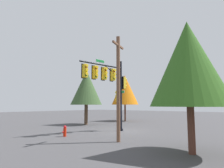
# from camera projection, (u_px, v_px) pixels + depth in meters

# --- Properties ---
(ground_plane) EXTENTS (120.00, 120.00, 0.00)m
(ground_plane) POSITION_uv_depth(u_px,v_px,m) (121.00, 131.00, 17.97)
(ground_plane) COLOR #454447
(signal_pole_assembly) EXTENTS (5.31, 1.30, 6.59)m
(signal_pole_assembly) POSITION_uv_depth(u_px,v_px,m) (110.00, 82.00, 17.56)
(signal_pole_assembly) COLOR black
(signal_pole_assembly) RESTS_ON ground_plane
(utility_pole) EXTENTS (1.76, 0.62, 7.07)m
(utility_pole) POSITION_uv_depth(u_px,v_px,m) (118.00, 85.00, 12.92)
(utility_pole) COLOR brown
(utility_pole) RESTS_ON ground_plane
(fire_hydrant) EXTENTS (0.33, 0.24, 0.83)m
(fire_hydrant) POSITION_uv_depth(u_px,v_px,m) (65.00, 131.00, 14.71)
(fire_hydrant) COLOR red
(fire_hydrant) RESTS_ON ground_plane
(tree_near) EXTENTS (4.00, 4.00, 6.76)m
(tree_near) POSITION_uv_depth(u_px,v_px,m) (188.00, 63.00, 9.91)
(tree_near) COLOR brown
(tree_near) RESTS_ON ground_plane
(tree_mid) EXTENTS (4.07, 4.07, 6.99)m
(tree_mid) POSITION_uv_depth(u_px,v_px,m) (125.00, 90.00, 29.72)
(tree_mid) COLOR brown
(tree_mid) RESTS_ON ground_plane
(tree_far) EXTENTS (3.89, 3.89, 6.76)m
(tree_far) POSITION_uv_depth(u_px,v_px,m) (86.00, 88.00, 24.23)
(tree_far) COLOR brown
(tree_far) RESTS_ON ground_plane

